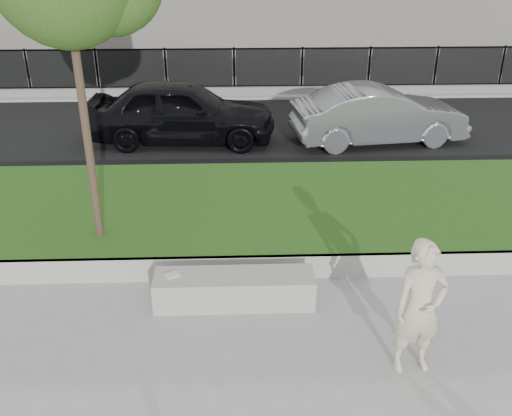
{
  "coord_description": "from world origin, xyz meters",
  "views": [
    {
      "loc": [
        -0.58,
        -6.55,
        4.91
      ],
      "look_at": [
        -0.29,
        1.2,
        1.15
      ],
      "focal_mm": 40.0,
      "sensor_mm": 36.0,
      "label": 1
    }
  ],
  "objects_px": {
    "car_silver": "(379,115)",
    "car_dark": "(182,111)",
    "stone_bench": "(234,289)",
    "man": "(420,308)",
    "book": "(172,275)"
  },
  "relations": [
    {
      "from": "car_silver",
      "to": "car_dark",
      "type": "bearing_deg",
      "value": 79.83
    },
    {
      "from": "stone_bench",
      "to": "man",
      "type": "height_order",
      "value": "man"
    },
    {
      "from": "stone_bench",
      "to": "man",
      "type": "relative_size",
      "value": 1.3
    },
    {
      "from": "stone_bench",
      "to": "car_dark",
      "type": "distance_m",
      "value": 7.25
    },
    {
      "from": "book",
      "to": "car_silver",
      "type": "relative_size",
      "value": 0.05
    },
    {
      "from": "stone_bench",
      "to": "car_silver",
      "type": "bearing_deg",
      "value": 61.95
    },
    {
      "from": "stone_bench",
      "to": "book",
      "type": "xyz_separation_m",
      "value": [
        -0.89,
        0.02,
        0.25
      ]
    },
    {
      "from": "car_dark",
      "to": "stone_bench",
      "type": "bearing_deg",
      "value": -166.68
    },
    {
      "from": "stone_bench",
      "to": "book",
      "type": "distance_m",
      "value": 0.92
    },
    {
      "from": "car_dark",
      "to": "car_silver",
      "type": "height_order",
      "value": "car_dark"
    },
    {
      "from": "book",
      "to": "car_dark",
      "type": "distance_m",
      "value": 7.11
    },
    {
      "from": "man",
      "to": "car_silver",
      "type": "bearing_deg",
      "value": 74.24
    },
    {
      "from": "stone_bench",
      "to": "car_silver",
      "type": "distance_m",
      "value": 7.83
    },
    {
      "from": "car_dark",
      "to": "car_silver",
      "type": "distance_m",
      "value": 4.98
    },
    {
      "from": "man",
      "to": "book",
      "type": "height_order",
      "value": "man"
    }
  ]
}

